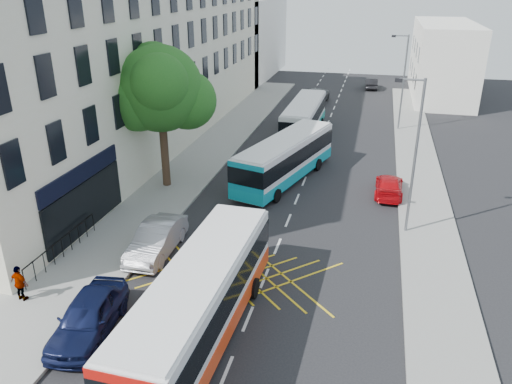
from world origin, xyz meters
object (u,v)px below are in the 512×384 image
Objects in this scene: street_tree at (160,90)px; lamp_near at (414,150)px; pedestrian_far at (20,283)px; lamp_far at (403,78)px; bus_near at (200,301)px; parked_car_blue at (88,316)px; distant_car_dark at (371,83)px; parked_car_silver at (157,239)px; bus_mid at (285,158)px; distant_car_grey at (315,96)px; red_hatchback at (389,186)px; bus_far at (304,117)px.

lamp_near is (14.71, -2.97, -1.68)m from street_tree.
pedestrian_far is at bearing -146.88° from lamp_near.
bus_near is at bearing -104.10° from lamp_far.
parked_car_blue is 49.98m from distant_car_dark.
lamp_near is 2.03× the size of distant_car_dark.
parked_car_silver is 2.92× the size of pedestrian_far.
pedestrian_far is at bearing -100.52° from bus_mid.
bus_mid is 2.31× the size of parked_car_blue.
street_tree is 5.55× the size of pedestrian_far.
distant_car_dark is at bearing 62.48° from distant_car_grey.
lamp_near is 1.96× the size of red_hatchback.
lamp_near is 38.22m from distant_car_dark.
distant_car_grey is (-8.44, 28.64, -3.89)m from lamp_near.
lamp_near reaches higher than distant_car_dark.
bus_near reaches higher than parked_car_blue.
distant_car_dark is (11.94, 34.95, -5.64)m from street_tree.
bus_near is 16.90m from red_hatchback.
distant_car_dark is at bearing 71.13° from street_tree.
distant_car_grey is (3.35, 33.69, -0.04)m from parked_car_silver.
lamp_near is at bearing 90.87° from distant_car_dark.
distant_car_grey is 1.32× the size of distant_car_dark.
distant_car_grey is at bearing 76.29° from street_tree.
street_tree is 0.81× the size of bus_near.
red_hatchback is (13.94, 2.05, -5.70)m from street_tree.
pedestrian_far is at bearing 46.93° from red_hatchback.
parked_car_silver is at bearing -115.08° from pedestrian_far.
street_tree reaches higher than red_hatchback.
bus_far is at bearing 78.78° from parked_car_silver.
street_tree is at bearing 9.58° from red_hatchback.
bus_near is 6.81× the size of pedestrian_far.
lamp_far is 15.53m from red_hatchback.
distant_car_grey is 10.87m from distant_car_dark.
lamp_far is 33.61m from parked_car_blue.
pedestrian_far is at bearing -105.38° from bus_far.
parked_car_silver is 0.89× the size of distant_car_grey.
bus_mid is (-7.50, 5.90, -3.09)m from lamp_near.
bus_mid is at bearing 68.99° from parked_car_blue.
street_tree is 0.85× the size of bus_far.
bus_near is 27.03m from bus_far.
bus_near is 7.95m from pedestrian_far.
lamp_far reaches higher than bus_far.
lamp_far reaches higher than parked_car_blue.
parked_car_blue is at bearing -90.92° from parked_car_silver.
street_tree is 1.10× the size of lamp_near.
street_tree reaches higher than bus_near.
distant_car_dark is (9.03, 49.15, -0.13)m from parked_car_blue.
red_hatchback is at bearing 90.17° from distant_car_dark.
bus_far is at bearing -83.22° from distant_car_grey.
parked_car_silver is (-4.16, 5.34, -0.83)m from bus_near.
lamp_near is at bearing -135.58° from pedestrian_far.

